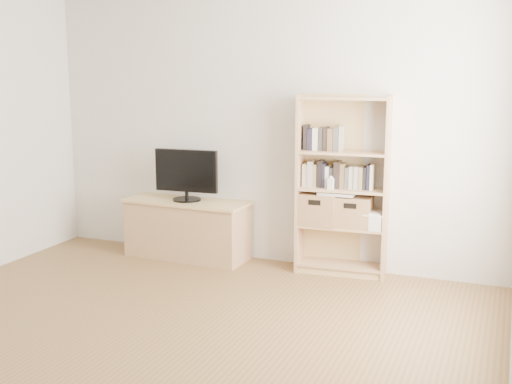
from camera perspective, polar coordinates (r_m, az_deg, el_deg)
The scene contains 12 objects.
floor at distance 4.24m, azimuth -11.83°, elevation -15.03°, with size 4.50×5.00×0.01m, color brown.
back_wall at distance 6.07m, azimuth 0.95°, elevation 5.85°, with size 4.50×0.02×2.60m, color beige.
tv_stand at distance 6.35m, azimuth -6.11°, elevation -3.38°, with size 1.20×0.45×0.55m, color tan.
bookshelf at distance 5.76m, azimuth 7.69°, elevation 0.52°, with size 0.81×0.29×1.61m, color tan.
television at distance 6.24m, azimuth -6.21°, elevation 1.50°, with size 0.64×0.05×0.50m, color black.
books_row_mid at distance 5.76m, azimuth 7.75°, elevation 1.53°, with size 0.88×0.17×0.24m, color #A29682.
books_row_upper at distance 5.75m, azimuth 6.07°, elevation 4.80°, with size 0.42×0.15×0.22m, color #A29682.
baby_monitor at distance 5.68m, azimuth 6.66°, elevation 0.73°, with size 0.05×0.03×0.10m, color white.
basket_left at distance 5.84m, azimuth 5.56°, elevation -1.45°, with size 0.35×0.28×0.28m, color #987045.
basket_right at distance 5.79m, azimuth 8.59°, elevation -1.70°, with size 0.33×0.27×0.27m, color #987045.
laptop at distance 5.76m, azimuth 7.27°, elevation -0.09°, with size 0.32×0.22×0.03m, color white.
magazine_stack at distance 5.78m, azimuth 10.33°, elevation -2.50°, with size 0.19×0.28×0.13m, color beige.
Camera 1 is at (2.18, -3.14, 1.84)m, focal length 45.00 mm.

